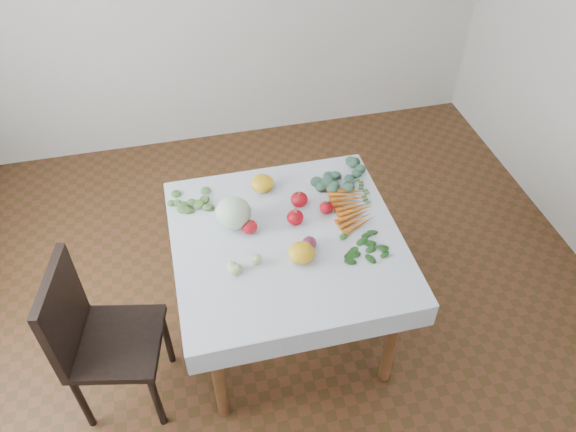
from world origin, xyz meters
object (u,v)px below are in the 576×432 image
chair (95,333)px  table (287,252)px  cabbage (233,213)px  heirloom_back (263,183)px  carrot_bunch (352,207)px

chair → table: bearing=11.0°
cabbage → heirloom_back: bearing=49.8°
table → carrot_bunch: 0.42m
table → cabbage: bearing=146.7°
heirloom_back → chair: bearing=-148.3°
table → cabbage: (-0.24, 0.16, 0.18)m
cabbage → carrot_bunch: 0.62m
heirloom_back → carrot_bunch: bearing=-31.8°
chair → heirloom_back: bearing=31.7°
chair → carrot_bunch: 1.41m
cabbage → heirloom_back: 0.30m
heirloom_back → carrot_bunch: heirloom_back is taller
table → chair: chair is taller
cabbage → heirloom_back: size_ratio=1.45×
cabbage → carrot_bunch: bearing=-2.8°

